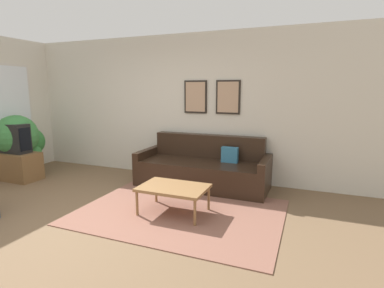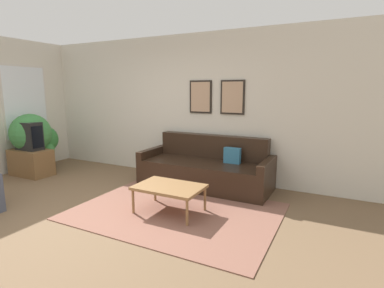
% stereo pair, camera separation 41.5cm
% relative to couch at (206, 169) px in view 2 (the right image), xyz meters
% --- Properties ---
extents(ground_plane, '(16.00, 16.00, 0.00)m').
position_rel_couch_xyz_m(ground_plane, '(-0.96, -2.10, -0.30)').
color(ground_plane, brown).
extents(area_rug, '(2.76, 2.00, 0.01)m').
position_rel_couch_xyz_m(area_rug, '(0.09, -1.23, -0.30)').
color(area_rug, brown).
rests_on(area_rug, ground_plane).
extents(wall_back, '(8.00, 0.09, 2.70)m').
position_rel_couch_xyz_m(wall_back, '(-0.95, 0.47, 1.05)').
color(wall_back, beige).
rests_on(wall_back, ground_plane).
extents(couch, '(2.28, 0.90, 0.87)m').
position_rel_couch_xyz_m(couch, '(0.00, 0.00, 0.00)').
color(couch, black).
rests_on(couch, ground_plane).
extents(coffee_table, '(0.92, 0.61, 0.39)m').
position_rel_couch_xyz_m(coffee_table, '(0.03, -1.29, 0.05)').
color(coffee_table, olive).
rests_on(coffee_table, ground_plane).
extents(tv_stand, '(0.82, 0.47, 0.52)m').
position_rel_couch_xyz_m(tv_stand, '(-3.38, -0.95, -0.04)').
color(tv_stand, brown).
rests_on(tv_stand, ground_plane).
extents(tv, '(0.53, 0.28, 0.54)m').
position_rel_couch_xyz_m(tv, '(-3.38, -0.95, 0.49)').
color(tv, black).
rests_on(tv, tv_stand).
extents(potted_plant_tall, '(0.78, 0.78, 1.21)m').
position_rel_couch_xyz_m(potted_plant_tall, '(-3.52, -0.80, 0.48)').
color(potted_plant_tall, slate).
rests_on(potted_plant_tall, ground_plane).
extents(potted_plant_by_window, '(0.58, 0.58, 0.92)m').
position_rel_couch_xyz_m(potted_plant_by_window, '(-3.64, -0.43, 0.30)').
color(potted_plant_by_window, slate).
rests_on(potted_plant_by_window, ground_plane).
extents(potted_plant_small, '(0.36, 0.36, 0.61)m').
position_rel_couch_xyz_m(potted_plant_small, '(-3.49, -0.53, 0.07)').
color(potted_plant_small, slate).
rests_on(potted_plant_small, ground_plane).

